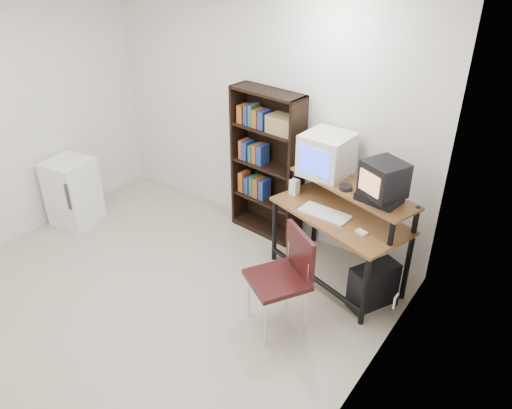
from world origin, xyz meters
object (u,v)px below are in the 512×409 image
Objects in this scene: crt_tv at (384,179)px; computer_desk at (342,216)px; school_chair at (286,270)px; bookshelf at (268,162)px; crt_monitor at (327,155)px; pc_tower at (373,285)px; mini_fridge at (73,192)px.

computer_desk is at bearing -158.40° from crt_tv.
computer_desk is 0.86m from school_chair.
computer_desk is 0.87× the size of bookshelf.
pc_tower is (0.76, -0.39, -0.96)m from crt_monitor.
crt_tv is 0.46× the size of school_chair.
pc_tower is 1.71m from bookshelf.
computer_desk is 0.62m from crt_tv.
mini_fridge is at bearing -143.54° from bookshelf.
computer_desk is 0.69m from pc_tower.
crt_tv is 1.13m from school_chair.
crt_tv reaches higher than pc_tower.
bookshelf is at bearing -171.83° from pc_tower.
mini_fridge reaches higher than pc_tower.
crt_tv is at bearing 148.77° from pc_tower.
mini_fridge is at bearing -155.62° from crt_monitor.
crt_monitor is 0.82m from bookshelf.
crt_monitor is 2.96m from mini_fridge.
mini_fridge is (-3.43, -0.63, 0.18)m from pc_tower.
crt_monitor is (-0.30, 0.21, 0.48)m from computer_desk.
computer_desk is 3.17× the size of pc_tower.
pc_tower is at bearing 1.52° from mini_fridge.
school_chair is 0.56× the size of bookshelf.
bookshelf is (-1.50, 0.51, 0.64)m from pc_tower.
computer_desk reaches higher than mini_fridge.
computer_desk is at bearing -11.49° from bookshelf.
bookshelf reaches higher than computer_desk.
bookshelf is at bearing 21.69° from mini_fridge.
computer_desk is at bearing 116.35° from school_chair.
computer_desk is at bearing 6.31° from mini_fridge.
mini_fridge is at bearing -149.29° from school_chair.
pc_tower is (0.45, -0.18, -0.49)m from computer_desk.
school_chair is 2.91m from mini_fridge.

